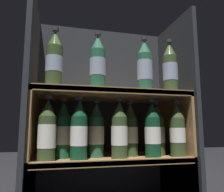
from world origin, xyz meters
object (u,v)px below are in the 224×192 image
(bottle_upper_front_2, at_px, (145,67))
(bottle_lower_back_0, at_px, (63,131))
(bottle_lower_front_4, at_px, (177,131))
(bottle_lower_back_1, at_px, (96,131))
(bottle_upper_front_3, at_px, (170,69))
(bottle_lower_front_2, at_px, (119,131))
(bottle_lower_front_0, at_px, (47,132))
(bottle_lower_back_2, at_px, (130,131))
(bottle_upper_front_1, at_px, (98,63))
(bottle_lower_back_3, at_px, (157,131))
(bottle_upper_front_0, at_px, (54,60))
(bottle_lower_front_1, at_px, (79,131))
(bottle_lower_front_3, at_px, (153,131))

(bottle_upper_front_2, distance_m, bottle_lower_back_0, 0.44)
(bottle_lower_front_4, relative_size, bottle_lower_back_1, 1.00)
(bottle_upper_front_3, distance_m, bottle_lower_front_2, 0.36)
(bottle_upper_front_3, height_order, bottle_lower_back_1, bottle_upper_front_3)
(bottle_upper_front_2, bearing_deg, bottle_lower_front_0, 180.00)
(bottle_lower_back_2, bearing_deg, bottle_upper_front_1, -155.50)
(bottle_upper_front_1, relative_size, bottle_lower_back_0, 1.00)
(bottle_upper_front_3, relative_size, bottle_lower_front_0, 1.00)
(bottle_lower_front_4, bearing_deg, bottle_lower_back_3, 127.77)
(bottle_upper_front_1, distance_m, bottle_lower_front_4, 0.45)
(bottle_upper_front_0, relative_size, bottle_lower_front_1, 1.00)
(bottle_lower_front_2, bearing_deg, bottle_upper_front_0, -180.00)
(bottle_lower_front_4, bearing_deg, bottle_lower_front_0, 180.00)
(bottle_upper_front_0, distance_m, bottle_lower_front_0, 0.28)
(bottle_lower_back_3, bearing_deg, bottle_upper_front_0, -170.93)
(bottle_lower_back_2, bearing_deg, bottle_lower_front_3, -45.89)
(bottle_lower_front_0, distance_m, bottle_lower_back_2, 0.36)
(bottle_lower_front_3, relative_size, bottle_lower_back_1, 1.00)
(bottle_lower_front_3, bearing_deg, bottle_lower_back_1, 161.70)
(bottle_upper_front_3, height_order, bottle_lower_front_2, bottle_upper_front_3)
(bottle_lower_back_1, bearing_deg, bottle_lower_back_3, 0.00)
(bottle_upper_front_1, height_order, bottle_lower_front_4, bottle_upper_front_1)
(bottle_lower_back_1, relative_size, bottle_lower_back_3, 1.00)
(bottle_lower_front_0, distance_m, bottle_lower_front_4, 0.54)
(bottle_upper_front_3, relative_size, bottle_lower_front_3, 1.00)
(bottle_upper_front_2, xyz_separation_m, bottle_lower_front_0, (-0.40, 0.00, -0.28))
(bottle_upper_front_2, relative_size, bottle_lower_back_3, 1.00)
(bottle_upper_front_0, xyz_separation_m, bottle_lower_front_3, (0.41, 0.00, -0.28))
(bottle_upper_front_2, distance_m, bottle_lower_back_2, 0.29)
(bottle_lower_back_3, bearing_deg, bottle_lower_front_2, -159.77)
(bottle_upper_front_2, xyz_separation_m, bottle_lower_front_3, (0.03, 0.00, -0.27))
(bottle_lower_back_2, bearing_deg, bottle_lower_back_0, 180.00)
(bottle_upper_front_3, height_order, bottle_lower_back_3, bottle_upper_front_3)
(bottle_upper_front_0, distance_m, bottle_upper_front_3, 0.50)
(bottle_lower_back_1, xyz_separation_m, bottle_lower_back_3, (0.28, 0.00, 0.00))
(bottle_upper_front_1, relative_size, bottle_lower_back_2, 1.00)
(bottle_lower_back_2, bearing_deg, bottle_lower_front_1, -162.33)
(bottle_upper_front_2, distance_m, bottle_lower_back_3, 0.30)
(bottle_lower_front_0, bearing_deg, bottle_upper_front_2, 0.00)
(bottle_upper_front_0, relative_size, bottle_lower_back_3, 1.00)
(bottle_upper_front_2, bearing_deg, bottle_upper_front_1, 180.00)
(bottle_lower_front_0, height_order, bottle_lower_back_2, same)
(bottle_lower_back_1, bearing_deg, bottle_upper_front_2, -20.74)
(bottle_lower_front_2, height_order, bottle_lower_back_3, same)
(bottle_lower_back_1, bearing_deg, bottle_upper_front_3, -13.18)
(bottle_upper_front_3, bearing_deg, bottle_lower_front_2, 180.00)
(bottle_lower_front_4, relative_size, bottle_lower_back_2, 1.00)
(bottle_lower_back_0, distance_m, bottle_lower_back_3, 0.42)
(bottle_upper_front_1, xyz_separation_m, bottle_lower_front_4, (0.35, -0.00, -0.27))
(bottle_lower_front_2, bearing_deg, bottle_lower_front_1, -180.00)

